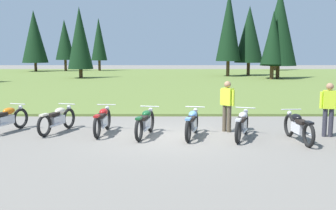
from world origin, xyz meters
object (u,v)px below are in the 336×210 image
at_px(motorcycle_cream, 56,119).
at_px(motorcycle_british_green, 144,122).
at_px(motorcycle_orange, 4,119).
at_px(rider_near_row_end, 226,103).
at_px(motorcycle_black, 297,127).
at_px(motorcycle_red, 102,120).
at_px(motorcycle_silver, 241,124).
at_px(motorcycle_sky_blue, 191,123).
at_px(rider_checking_bike, 328,106).

distance_m(motorcycle_cream, motorcycle_british_green, 2.97).
height_order(motorcycle_orange, rider_near_row_end, rider_near_row_end).
bearing_deg(motorcycle_black, motorcycle_red, 169.58).
bearing_deg(motorcycle_silver, motorcycle_red, 171.05).
bearing_deg(motorcycle_sky_blue, motorcycle_cream, 170.67).
relative_size(motorcycle_cream, motorcycle_silver, 1.01).
distance_m(motorcycle_orange, rider_near_row_end, 7.26).
xyz_separation_m(motorcycle_sky_blue, motorcycle_black, (3.07, -0.58, 0.00)).
height_order(motorcycle_orange, motorcycle_black, same).
relative_size(motorcycle_red, rider_checking_bike, 1.26).
bearing_deg(motorcycle_sky_blue, rider_near_row_end, 34.31).
distance_m(motorcycle_british_green, rider_checking_bike, 5.67).
xyz_separation_m(motorcycle_cream, motorcycle_british_green, (2.90, -0.61, 0.00)).
bearing_deg(rider_checking_bike, motorcycle_sky_blue, -179.21).
distance_m(motorcycle_silver, rider_checking_bike, 2.75).
height_order(motorcycle_british_green, motorcycle_silver, same).
bearing_deg(motorcycle_silver, rider_checking_bike, 5.03).
bearing_deg(motorcycle_british_green, motorcycle_orange, 172.29).
xyz_separation_m(motorcycle_red, rider_checking_bike, (7.04, -0.45, 0.51)).
bearing_deg(rider_checking_bike, motorcycle_silver, -174.97).
distance_m(motorcycle_silver, rider_near_row_end, 1.16).
distance_m(motorcycle_british_green, rider_near_row_end, 2.78).
distance_m(rider_near_row_end, rider_checking_bike, 3.10).
xyz_separation_m(motorcycle_cream, rider_checking_bike, (8.55, -0.66, 0.51)).
relative_size(motorcycle_cream, motorcycle_black, 0.97).
bearing_deg(motorcycle_black, motorcycle_orange, 171.85).
xyz_separation_m(motorcycle_sky_blue, motorcycle_silver, (1.51, -0.18, 0.00)).
distance_m(motorcycle_sky_blue, motorcycle_black, 3.13).
height_order(motorcycle_red, motorcycle_silver, same).
distance_m(motorcycle_british_green, motorcycle_sky_blue, 1.45).
distance_m(motorcycle_red, motorcycle_silver, 4.40).
xyz_separation_m(motorcycle_sky_blue, rider_checking_bike, (4.20, 0.06, 0.51)).
relative_size(motorcycle_orange, rider_checking_bike, 1.20).
distance_m(motorcycle_red, rider_checking_bike, 7.07).
relative_size(motorcycle_red, motorcycle_black, 1.00).
relative_size(motorcycle_orange, motorcycle_black, 0.95).
xyz_separation_m(motorcycle_orange, motorcycle_cream, (1.70, -0.01, 0.00)).
bearing_deg(motorcycle_silver, rider_near_row_end, 107.39).
bearing_deg(motorcycle_black, motorcycle_sky_blue, 169.28).
relative_size(motorcycle_british_green, rider_checking_bike, 1.24).
xyz_separation_m(motorcycle_red, rider_near_row_end, (4.04, 0.31, 0.51)).
height_order(motorcycle_red, motorcycle_sky_blue, same).
bearing_deg(motorcycle_orange, rider_near_row_end, 0.73).
xyz_separation_m(motorcycle_red, motorcycle_black, (5.91, -1.09, 0.00)).
height_order(motorcycle_sky_blue, motorcycle_silver, same).
xyz_separation_m(motorcycle_british_green, motorcycle_silver, (2.95, -0.28, 0.00)).
distance_m(motorcycle_orange, motorcycle_sky_blue, 6.09).
bearing_deg(rider_near_row_end, motorcycle_sky_blue, -145.69).
bearing_deg(motorcycle_black, motorcycle_silver, 165.58).
bearing_deg(motorcycle_silver, motorcycle_orange, 173.18).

